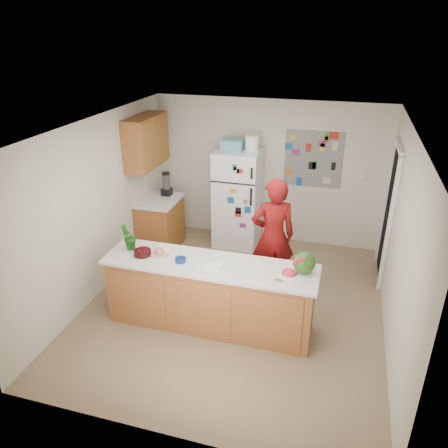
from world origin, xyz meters
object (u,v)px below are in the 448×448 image
(refrigerator, at_px, (238,199))
(cherry_bowl, at_px, (143,253))
(watermelon, at_px, (304,263))
(person, at_px, (273,237))

(refrigerator, distance_m, cherry_bowl, 2.50)
(watermelon, bearing_deg, person, 118.91)
(person, bearing_deg, watermelon, 97.27)
(refrigerator, bearing_deg, person, -57.26)
(watermelon, distance_m, cherry_bowl, 2.03)
(watermelon, xyz_separation_m, cherry_bowl, (-2.03, -0.12, -0.11))
(refrigerator, xyz_separation_m, person, (0.86, -1.33, 0.02))
(refrigerator, height_order, cherry_bowl, refrigerator)
(cherry_bowl, bearing_deg, refrigerator, 75.30)
(refrigerator, height_order, watermelon, refrigerator)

